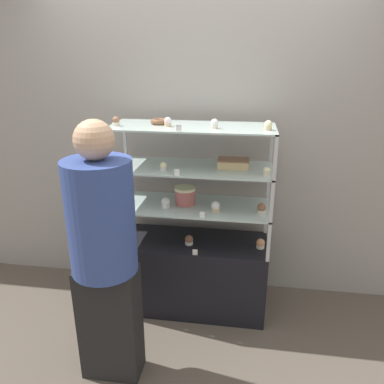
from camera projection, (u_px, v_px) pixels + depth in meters
ground_plane at (192, 304)px, 3.14m from camera, size 20.00×20.00×0.00m
back_wall at (199, 142)px, 3.06m from camera, size 8.00×0.05×2.60m
display_base at (192, 273)px, 3.04m from camera, size 1.17×0.48×0.59m
display_riser_lower at (192, 207)px, 2.84m from camera, size 1.17×0.48×0.30m
display_riser_middle at (192, 169)px, 2.74m from camera, size 1.17×0.48×0.30m
display_riser_upper at (192, 128)px, 2.64m from camera, size 1.17×0.48×0.30m
layer_cake_centerpiece at (185, 196)px, 2.84m from camera, size 0.16×0.16×0.13m
sheet_cake_frosted at (233, 163)px, 2.71m from camera, size 0.22×0.15×0.06m
cupcake_0 at (122, 238)px, 2.90m from camera, size 0.06×0.06×0.07m
cupcake_1 at (189, 240)px, 2.87m from camera, size 0.06×0.06×0.07m
cupcake_2 at (260, 244)px, 2.82m from camera, size 0.06×0.06×0.07m
price_tag_0 at (195, 252)px, 2.72m from camera, size 0.04×0.00×0.04m
cupcake_3 at (121, 201)px, 2.81m from camera, size 0.06×0.06×0.08m
cupcake_4 at (166, 203)px, 2.78m from camera, size 0.06×0.06×0.08m
cupcake_5 at (215, 207)px, 2.71m from camera, size 0.06×0.06×0.08m
cupcake_6 at (262, 209)px, 2.68m from camera, size 0.06×0.06×0.08m
price_tag_1 at (202, 215)px, 2.61m from camera, size 0.04×0.00×0.04m
cupcake_7 at (118, 163)px, 2.74m from camera, size 0.05×0.05×0.06m
cupcake_8 at (163, 166)px, 2.64m from camera, size 0.05×0.05×0.06m
cupcake_9 at (267, 171)px, 2.53m from camera, size 0.05×0.05×0.06m
price_tag_2 at (177, 172)px, 2.53m from camera, size 0.04×0.00×0.04m
cupcake_10 at (116, 121)px, 2.62m from camera, size 0.05×0.05×0.07m
cupcake_11 at (168, 122)px, 2.59m from camera, size 0.05×0.05×0.07m
cupcake_12 at (214, 124)px, 2.52m from camera, size 0.05×0.05×0.07m
cupcake_13 at (268, 125)px, 2.46m from camera, size 0.05×0.05×0.07m
price_tag_3 at (179, 128)px, 2.42m from camera, size 0.04×0.00×0.04m
donut_glazed at (159, 121)px, 2.69m from camera, size 0.12×0.12×0.04m
customer_figure at (104, 252)px, 2.18m from camera, size 0.39×0.39×1.66m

